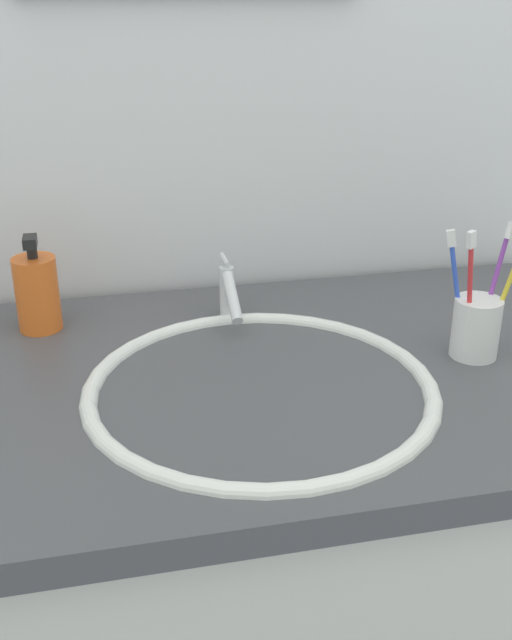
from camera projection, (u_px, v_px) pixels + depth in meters
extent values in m
cube|color=silver|center=(191.00, 68.00, 1.25)|extent=(2.49, 0.04, 2.40)
cube|color=silver|center=(239.00, 604.00, 1.25)|extent=(1.24, 0.62, 0.78)
cube|color=#4C4C51|center=(236.00, 385.00, 1.08)|extent=(1.29, 0.66, 0.04)
ellipsoid|color=white|center=(261.00, 420.00, 1.05)|extent=(0.42, 0.42, 0.10)
torus|color=white|center=(261.00, 389.00, 1.03)|extent=(0.48, 0.48, 0.02)
cylinder|color=#595B60|center=(261.00, 448.00, 1.07)|extent=(0.03, 0.03, 0.01)
cylinder|color=silver|center=(227.00, 292.00, 1.23)|extent=(0.02, 0.02, 0.09)
cylinder|color=silver|center=(232.00, 295.00, 1.19)|extent=(0.02, 0.10, 0.07)
cylinder|color=silver|center=(225.00, 259.00, 1.23)|extent=(0.01, 0.05, 0.01)
cylinder|color=white|center=(476.00, 328.00, 1.10)|extent=(0.07, 0.07, 0.09)
cylinder|color=blue|center=(457.00, 295.00, 1.09)|extent=(0.04, 0.02, 0.17)
cube|color=white|center=(451.00, 238.00, 1.06)|extent=(0.02, 0.01, 0.03)
cylinder|color=red|center=(469.00, 298.00, 1.07)|extent=(0.03, 0.02, 0.18)
cube|color=white|center=(471.00, 239.00, 1.03)|extent=(0.02, 0.01, 0.03)
cylinder|color=purple|center=(492.00, 291.00, 1.10)|extent=(0.05, 0.03, 0.18)
cube|color=white|center=(509.00, 230.00, 1.08)|extent=(0.02, 0.02, 0.03)
cylinder|color=yellow|center=(506.00, 291.00, 1.08)|extent=(0.06, 0.01, 0.20)
cylinder|color=orange|center=(37.00, 294.00, 1.18)|extent=(0.07, 0.07, 0.12)
cylinder|color=black|center=(32.00, 252.00, 1.16)|extent=(0.02, 0.02, 0.02)
cube|color=black|center=(30.00, 242.00, 1.14)|extent=(0.02, 0.04, 0.02)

